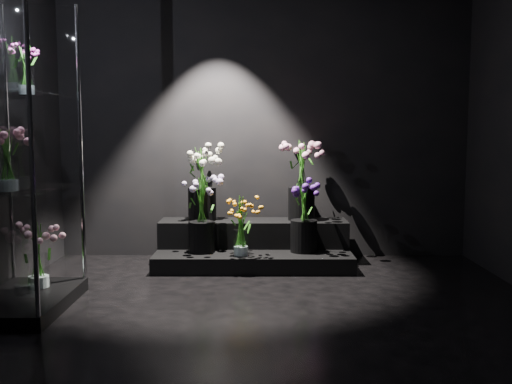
{
  "coord_description": "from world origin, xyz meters",
  "views": [
    {
      "loc": [
        -0.06,
        -3.62,
        1.23
      ],
      "look_at": [
        -0.07,
        1.2,
        0.72
      ],
      "focal_mm": 40.0,
      "sensor_mm": 36.0,
      "label": 1
    }
  ],
  "objects": [
    {
      "name": "bouquet_cream_roses",
      "position": [
        -0.59,
        1.78,
        0.8
      ],
      "size": [
        0.48,
        0.48,
        0.69
      ],
      "rotation": [
        0.0,
        0.0,
        -0.19
      ],
      "color": "black",
      "rests_on": "display_riser"
    },
    {
      "name": "bouquet_orange_bells",
      "position": [
        -0.2,
        1.32,
        0.42
      ],
      "size": [
        0.33,
        0.33,
        0.51
      ],
      "rotation": [
        0.0,
        0.0,
        0.25
      ],
      "color": "white",
      "rests_on": "display_riser"
    },
    {
      "name": "bouquet_case_magenta",
      "position": [
        -1.68,
        0.42,
        1.68
      ],
      "size": [
        0.27,
        0.27,
        0.37
      ],
      "rotation": [
        0.0,
        0.0,
        -0.3
      ],
      "color": "white",
      "rests_on": "display_case"
    },
    {
      "name": "display_case",
      "position": [
        -1.68,
        0.25,
        1.09
      ],
      "size": [
        0.59,
        0.99,
        2.17
      ],
      "color": "black",
      "rests_on": "floor"
    },
    {
      "name": "wall_back",
      "position": [
        0.0,
        2.0,
        1.4
      ],
      "size": [
        4.0,
        0.0,
        4.0
      ],
      "primitive_type": "plane",
      "rotation": [
        1.57,
        0.0,
        0.0
      ],
      "color": "black",
      "rests_on": "floor"
    },
    {
      "name": "bouquet_case_base_pink",
      "position": [
        -1.66,
        0.45,
        0.36
      ],
      "size": [
        0.39,
        0.39,
        0.5
      ],
      "rotation": [
        0.0,
        0.0,
        -0.37
      ],
      "color": "white",
      "rests_on": "display_case"
    },
    {
      "name": "bouquet_purple",
      "position": [
        0.36,
        1.47,
        0.51
      ],
      "size": [
        0.38,
        0.38,
        0.66
      ],
      "rotation": [
        0.0,
        0.0,
        0.34
      ],
      "color": "black",
      "rests_on": "display_riser"
    },
    {
      "name": "floor",
      "position": [
        0.0,
        0.0,
        0.0
      ],
      "size": [
        4.0,
        4.0,
        0.0
      ],
      "primitive_type": "plane",
      "color": "black",
      "rests_on": "ground"
    },
    {
      "name": "wall_front",
      "position": [
        0.0,
        -2.0,
        1.4
      ],
      "size": [
        4.0,
        0.0,
        4.0
      ],
      "primitive_type": "plane",
      "rotation": [
        -1.57,
        0.0,
        0.0
      ],
      "color": "black",
      "rests_on": "floor"
    },
    {
      "name": "bouquet_case_pink",
      "position": [
        -1.68,
        0.07,
        1.06
      ],
      "size": [
        0.34,
        0.34,
        0.41
      ],
      "rotation": [
        0.0,
        0.0,
        0.09
      ],
      "color": "white",
      "rests_on": "display_case"
    },
    {
      "name": "display_riser",
      "position": [
        -0.1,
        1.65,
        0.16
      ],
      "size": [
        1.78,
        0.79,
        0.39
      ],
      "color": "black",
      "rests_on": "floor"
    },
    {
      "name": "bouquet_lilac",
      "position": [
        -0.56,
        1.46,
        0.54
      ],
      "size": [
        0.45,
        0.45,
        0.68
      ],
      "rotation": [
        0.0,
        0.0,
        -0.23
      ],
      "color": "black",
      "rests_on": "display_riser"
    },
    {
      "name": "bouquet_pink_roses",
      "position": [
        0.36,
        1.77,
        0.83
      ],
      "size": [
        0.38,
        0.38,
        0.75
      ],
      "rotation": [
        0.0,
        0.0,
        -0.01
      ],
      "color": "black",
      "rests_on": "display_riser"
    }
  ]
}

